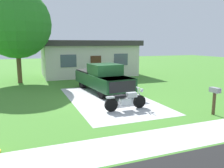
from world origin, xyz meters
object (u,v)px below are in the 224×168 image
(pickup_truck, at_px, (102,77))
(motorcycle, at_px, (126,100))
(shade_tree, at_px, (16,24))
(mailbox, at_px, (215,94))
(neighbor_house, at_px, (89,58))

(pickup_truck, bearing_deg, motorcycle, -93.85)
(pickup_truck, bearing_deg, shade_tree, 132.82)
(motorcycle, relative_size, pickup_truck, 0.38)
(pickup_truck, xyz_separation_m, mailbox, (3.09, -6.72, 0.03))
(motorcycle, height_order, neighbor_house, neighbor_house)
(motorcycle, bearing_deg, pickup_truck, 86.15)
(pickup_truck, relative_size, mailbox, 4.59)
(pickup_truck, distance_m, mailbox, 7.40)
(shade_tree, bearing_deg, neighbor_house, 21.53)
(mailbox, relative_size, neighbor_house, 0.13)
(motorcycle, height_order, pickup_truck, pickup_truck)
(motorcycle, height_order, mailbox, mailbox)
(pickup_truck, height_order, shade_tree, shade_tree)
(mailbox, height_order, shade_tree, shade_tree)
(motorcycle, bearing_deg, shade_tree, 115.80)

